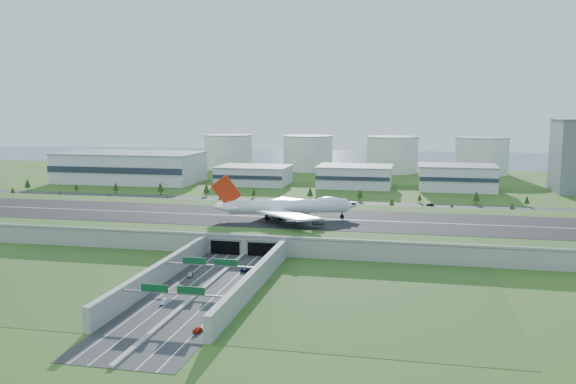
% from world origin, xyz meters
% --- Properties ---
extents(ground, '(1200.00, 1200.00, 0.00)m').
position_xyz_m(ground, '(0.00, 0.00, 0.00)').
color(ground, '#394E18').
rests_on(ground, ground).
extents(airfield_deck, '(520.00, 100.00, 9.20)m').
position_xyz_m(airfield_deck, '(0.00, -0.09, 4.12)').
color(airfield_deck, gray).
rests_on(airfield_deck, ground).
extents(underpass_road, '(38.80, 120.40, 8.00)m').
position_xyz_m(underpass_road, '(0.00, -99.42, 3.43)').
color(underpass_road, '#28282B').
rests_on(underpass_road, ground).
extents(sign_gantry_near, '(38.70, 0.70, 9.80)m').
position_xyz_m(sign_gantry_near, '(0.00, -95.04, 6.95)').
color(sign_gantry_near, gray).
rests_on(sign_gantry_near, ground).
extents(sign_gantry_far, '(38.70, 0.70, 9.80)m').
position_xyz_m(sign_gantry_far, '(0.00, -130.04, 6.95)').
color(sign_gantry_far, gray).
rests_on(sign_gantry_far, ground).
extents(north_expressway, '(560.00, 36.00, 0.12)m').
position_xyz_m(north_expressway, '(0.00, 95.00, 0.06)').
color(north_expressway, '#28282B').
rests_on(north_expressway, ground).
extents(tree_row, '(499.34, 48.73, 8.49)m').
position_xyz_m(tree_row, '(11.00, 95.10, 4.83)').
color(tree_row, '#3D2819').
rests_on(tree_row, ground).
extents(hangar_west, '(120.00, 60.00, 25.00)m').
position_xyz_m(hangar_west, '(-170.00, 185.00, 12.50)').
color(hangar_west, silver).
rests_on(hangar_west, ground).
extents(hangar_mid_a, '(58.00, 42.00, 15.00)m').
position_xyz_m(hangar_mid_a, '(-60.00, 190.00, 7.50)').
color(hangar_mid_a, silver).
rests_on(hangar_mid_a, ground).
extents(hangar_mid_b, '(58.00, 42.00, 17.00)m').
position_xyz_m(hangar_mid_b, '(25.00, 190.00, 8.50)').
color(hangar_mid_b, silver).
rests_on(hangar_mid_b, ground).
extents(hangar_mid_c, '(58.00, 42.00, 19.00)m').
position_xyz_m(hangar_mid_c, '(105.00, 190.00, 9.50)').
color(hangar_mid_c, silver).
rests_on(hangar_mid_c, ground).
extents(fuel_tank_a, '(50.00, 50.00, 35.00)m').
position_xyz_m(fuel_tank_a, '(-120.00, 310.00, 17.50)').
color(fuel_tank_a, silver).
rests_on(fuel_tank_a, ground).
extents(fuel_tank_b, '(50.00, 50.00, 35.00)m').
position_xyz_m(fuel_tank_b, '(-35.00, 310.00, 17.50)').
color(fuel_tank_b, silver).
rests_on(fuel_tank_b, ground).
extents(fuel_tank_c, '(50.00, 50.00, 35.00)m').
position_xyz_m(fuel_tank_c, '(50.00, 310.00, 17.50)').
color(fuel_tank_c, silver).
rests_on(fuel_tank_c, ground).
extents(fuel_tank_d, '(50.00, 50.00, 35.00)m').
position_xyz_m(fuel_tank_d, '(135.00, 310.00, 17.50)').
color(fuel_tank_d, silver).
rests_on(fuel_tank_d, ground).
extents(bay_water, '(1200.00, 260.00, 0.06)m').
position_xyz_m(bay_water, '(0.00, 480.00, 0.03)').
color(bay_water, '#31435E').
rests_on(bay_water, ground).
extents(boeing_747, '(73.11, 68.00, 23.41)m').
position_xyz_m(boeing_747, '(9.57, -3.28, 14.61)').
color(boeing_747, white).
rests_on(boeing_747, airfield_deck).
extents(car_0, '(3.36, 5.40, 1.72)m').
position_xyz_m(car_0, '(-10.86, -87.23, 0.98)').
color(car_0, '#B1B1B6').
rests_on(car_0, ground).
extents(car_1, '(1.84, 4.72, 1.53)m').
position_xyz_m(car_1, '(-7.35, -119.93, 0.89)').
color(car_1, silver).
rests_on(car_1, ground).
extents(car_2, '(3.52, 5.88, 1.53)m').
position_xyz_m(car_2, '(8.03, -75.42, 0.89)').
color(car_2, '#0D1144').
rests_on(car_2, ground).
extents(car_3, '(2.75, 5.11, 1.41)m').
position_xyz_m(car_3, '(12.60, -141.59, 0.82)').
color(car_3, '#BE3611').
rests_on(car_3, ground).
extents(car_4, '(4.46, 1.87, 1.51)m').
position_xyz_m(car_4, '(-158.25, 85.86, 0.87)').
color(car_4, slate).
rests_on(car_4, ground).
extents(car_5, '(5.43, 3.48, 1.69)m').
position_xyz_m(car_5, '(83.03, 103.67, 0.96)').
color(car_5, black).
rests_on(car_5, ground).
extents(car_6, '(5.07, 2.92, 1.33)m').
position_xyz_m(car_6, '(144.66, 88.49, 0.78)').
color(car_6, '#A5A6AA').
rests_on(car_6, ground).
extents(car_7, '(4.84, 2.18, 1.38)m').
position_xyz_m(car_7, '(-26.49, 100.96, 0.81)').
color(car_7, silver).
rests_on(car_7, ground).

